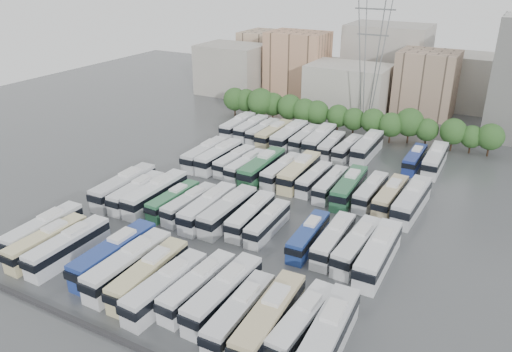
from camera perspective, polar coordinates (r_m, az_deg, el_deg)
The scene contains 56 objects.
ground at distance 79.42m, azimuth 0.06°, elevation -3.86°, with size 220.00×220.00×0.00m, color #424447.
parapet at distance 57.44m, azimuth -16.68°, elevation -16.96°, with size 56.00×0.50×0.50m, color #2D2D30.
tree_line at distance 114.73m, azimuth 9.11°, elevation 6.97°, with size 64.28×7.82×8.21m.
city_buildings at distance 142.81m, azimuth 11.56°, elevation 11.57°, with size 102.00×35.00×20.00m.
electricity_pylon at distance 117.61m, azimuth 13.11°, elevation 14.27°, with size 9.00×6.91×33.83m.
bus_r0_s0 at distance 75.90m, azimuth -23.11°, elevation -5.69°, with size 3.08×12.65×3.95m.
bus_r0_s1 at distance 72.80m, azimuth -22.76°, elevation -6.98°, with size 2.88×12.13×3.79m.
bus_r0_s2 at distance 70.59m, azimuth -20.64°, elevation -7.53°, with size 2.78×12.66×3.97m.
bus_r0_s4 at distance 66.82m, azimuth -15.88°, elevation -8.58°, with size 2.97×13.46×4.22m.
bus_r0_s5 at distance 64.26m, azimuth -14.33°, elevation -9.80°, with size 3.12×13.48×4.22m.
bus_r0_s6 at distance 62.14m, azimuth -12.11°, elevation -10.94°, with size 3.20×12.88×4.02m.
bus_r0_s7 at distance 59.78m, azimuth -10.27°, elevation -12.36°, with size 3.34×12.71×3.95m.
bus_r0_s8 at distance 59.51m, azimuth -6.62°, elevation -12.38°, with size 3.21×12.19×3.79m.
bus_r0_s9 at distance 57.89m, azimuth -3.72°, elevation -13.24°, with size 3.15×13.04×4.07m.
bus_r0_s10 at distance 55.37m, azimuth -1.86°, elevation -15.35°, with size 2.93×12.27×3.83m.
bus_r0_s11 at distance 54.31m, azimuth 1.55°, elevation -15.98°, with size 3.55×13.64×4.24m.
bus_r0_s12 at distance 54.43m, azimuth 5.29°, elevation -16.31°, with size 3.17×12.08×3.76m.
bus_r0_s13 at distance 52.67m, azimuth 8.17°, elevation -17.72°, with size 3.65×13.80×4.29m.
bus_r1_s0 at distance 85.22m, azimuth -14.85°, elevation -1.14°, with size 3.35×13.63×4.25m.
bus_r1_s1 at distance 83.17m, azimuth -13.47°, elevation -1.81°, with size 3.14×12.06×3.75m.
bus_r1_s2 at distance 81.54m, azimuth -11.37°, elevation -1.97°, with size 2.93×13.41×4.21m.
bus_r1_s3 at distance 79.73m, azimuth -9.42°, elevation -2.73°, with size 2.70×11.03×3.44m.
bus_r1_s4 at distance 78.10m, azimuth -7.59°, elevation -3.15°, with size 3.04×11.39×3.54m.
bus_r1_s5 at distance 76.13m, azimuth -5.51°, elevation -3.60°, with size 3.05×12.85×4.02m.
bus_r1_s6 at distance 74.94m, azimuth -3.20°, elevation -3.97°, with size 2.91×12.93×4.05m.
bus_r1_s7 at distance 73.94m, azimuth -0.62°, elevation -4.49°, with size 3.10×11.91×3.70m.
bus_r1_s8 at distance 72.22m, azimuth 1.35°, elevation -5.35°, with size 2.63×10.96×3.42m.
bus_r1_s10 at distance 69.31m, azimuth 6.01°, elevation -6.81°, with size 2.87×11.21×3.49m.
bus_r1_s11 at distance 68.69m, azimuth 8.85°, elevation -7.19°, with size 2.79×11.77×3.68m.
bus_r1_s12 at distance 67.76m, azimuth 11.49°, elevation -7.77°, with size 3.24×12.49×3.88m.
bus_r1_s13 at distance 66.33m, azimuth 13.81°, elevation -8.59°, with size 3.11×13.49×4.22m.
bus_r2_s1 at distance 96.86m, azimuth -5.84°, elevation 2.54°, with size 2.99×12.83×4.01m.
bus_r2_s2 at distance 95.38m, azimuth -4.20°, elevation 2.26°, with size 2.95×12.90×4.04m.
bus_r2_s3 at distance 93.80m, azimuth -2.46°, elevation 1.77°, with size 2.87×11.38×3.54m.
bus_r2_s4 at distance 91.42m, azimuth -1.09°, elevation 1.21°, with size 2.99×11.64×3.62m.
bus_r2_s5 at distance 89.85m, azimuth 0.71°, elevation 1.02°, with size 3.13×13.63×4.27m.
bus_r2_s6 at distance 89.13m, azimuth 2.96°, elevation 0.62°, with size 2.91×12.04×3.76m.
bus_r2_s7 at distance 88.45m, azimuth 4.99°, elevation 0.52°, with size 3.21×13.46×4.20m.
bus_r2_s8 at distance 86.80m, azimuth 6.67°, elevation -0.29°, with size 2.62×10.99×3.43m.
bus_r2_s9 at distance 84.91m, azimuth 8.54°, elevation -0.93°, with size 2.45×11.21×3.52m.
bus_r2_s10 at distance 83.71m, azimuth 10.60°, elevation -1.27°, with size 3.33×12.98×4.04m.
bus_r2_s11 at distance 83.45m, azimuth 12.96°, elevation -1.72°, with size 2.76×11.57×3.61m.
bus_r2_s12 at distance 82.44m, azimuth 15.12°, elevation -2.21°, with size 2.98×12.14×3.79m.
bus_r2_s13 at distance 81.25m, azimuth 17.38°, elevation -2.71°, with size 3.48×13.72×4.27m.
bus_r3_s0 at distance 113.30m, azimuth -2.06°, elevation 5.79°, with size 3.19×12.61×3.93m.
bus_r3_s1 at distance 111.91m, azimuth -0.55°, elevation 5.53°, with size 2.79×12.00×3.75m.
bus_r3_s2 at distance 109.79m, azimuth 0.80°, elevation 5.14°, with size 2.64×11.69×3.66m.
bus_r3_s3 at distance 107.62m, azimuth 2.09°, elevation 4.83°, with size 2.99×12.74×3.98m.
bus_r3_s4 at distance 106.17m, azimuth 3.84°, elevation 4.61°, with size 3.24×13.69×4.28m.
bus_r3_s5 at distance 105.85m, azimuth 5.63°, elevation 4.32°, with size 2.78×11.89×3.72m.
bus_r3_s6 at distance 104.51m, azimuth 7.29°, elevation 4.15°, with size 3.60×13.73×4.27m.
bus_r3_s7 at distance 102.62m, azimuth 8.62°, elevation 3.49°, with size 3.01×11.48×3.57m.
bus_r3_s8 at distance 101.40m, azimuth 10.44°, elevation 3.10°, with size 2.93×11.40×3.55m.
bus_r3_s9 at distance 102.11m, azimuth 12.61°, elevation 3.27°, with size 3.02×13.48×4.22m.
bus_r3_s12 at distance 99.40m, azimuth 17.68°, elevation 1.89°, with size 2.46×11.08×3.47m.
bus_r3_s13 at distance 99.45m, azimuth 19.78°, elevation 1.80°, with size 2.99×12.99×4.06m.
Camera 1 is at (33.74, -61.79, 36.76)m, focal length 35.00 mm.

